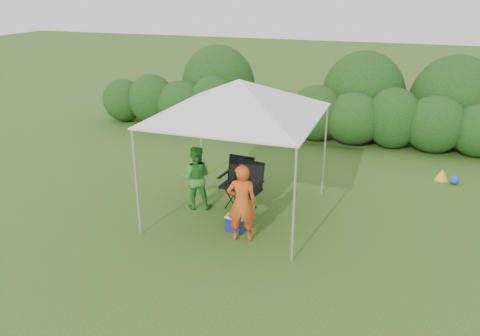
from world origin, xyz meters
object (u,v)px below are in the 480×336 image
(canopy, at_px, (239,98))
(woman, at_px, (196,177))
(man, at_px, (242,203))
(chair_right, at_px, (247,184))
(chair_left, at_px, (238,178))
(cooler, at_px, (236,223))

(canopy, distance_m, woman, 2.01)
(canopy, relative_size, man, 2.04)
(chair_right, distance_m, chair_left, 0.38)
(chair_right, xyz_separation_m, woman, (-1.08, -0.24, 0.09))
(woman, height_order, cooler, woman)
(man, distance_m, woman, 1.71)
(canopy, relative_size, cooler, 7.70)
(canopy, height_order, chair_left, canopy)
(cooler, bearing_deg, man, -47.44)
(woman, xyz_separation_m, cooler, (1.16, -0.72, -0.53))
(chair_right, height_order, woman, woman)
(canopy, xyz_separation_m, woman, (-0.95, -0.07, -1.77))
(chair_right, xyz_separation_m, cooler, (0.08, -0.96, -0.44))
(cooler, bearing_deg, canopy, 110.18)
(canopy, bearing_deg, chair_right, 54.13)
(canopy, bearing_deg, chair_left, 112.28)
(chair_right, relative_size, man, 0.70)
(canopy, height_order, cooler, canopy)
(chair_left, bearing_deg, man, -61.89)
(chair_left, xyz_separation_m, man, (0.60, -1.48, 0.16))
(canopy, relative_size, woman, 2.24)
(canopy, bearing_deg, woman, -176.04)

